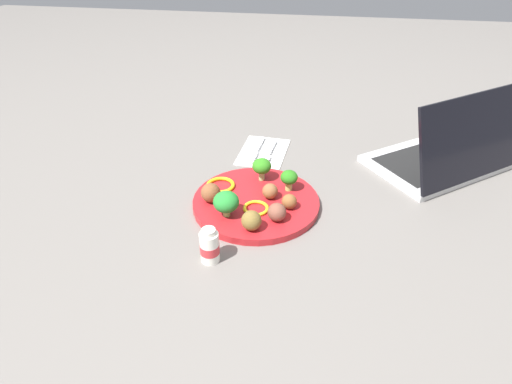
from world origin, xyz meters
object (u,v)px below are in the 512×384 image
at_px(broccoli_floret_far_rim, 289,178).
at_px(meatball_front_right, 277,212).
at_px(broccoli_floret_back_right, 260,166).
at_px(meatball_front_left, 270,191).
at_px(plate, 256,203).
at_px(knife, 256,150).
at_px(meatball_near_rim, 289,201).
at_px(fork, 269,152).
at_px(napkin, 263,152).
at_px(laptop, 444,155).
at_px(meatball_far_rim, 251,220).
at_px(yogurt_bottle, 210,247).
at_px(broccoli_floret_mid_right, 226,202).
at_px(meatball_mid_right, 211,193).
at_px(pepper_ring_near_rim, 256,208).
at_px(pepper_ring_back_right, 220,185).

xyz_separation_m(broccoli_floret_far_rim, meatball_front_right, (0.12, -0.01, -0.01)).
distance_m(broccoli_floret_back_right, meatball_front_left, 0.08).
bearing_deg(plate, knife, -171.05).
xyz_separation_m(meatball_near_rim, meatball_front_left, (-0.03, -0.05, 0.00)).
height_order(broccoli_floret_far_rim, meatball_near_rim, broccoli_floret_far_rim).
distance_m(meatball_front_left, fork, 0.23).
relative_size(plate, napkin, 1.65).
bearing_deg(plate, meatball_front_right, 39.17).
height_order(meatball_front_right, laptop, laptop).
relative_size(meatball_far_rim, knife, 0.28).
bearing_deg(yogurt_bottle, meatball_front_right, 138.05).
relative_size(meatball_front_right, meatball_front_left, 1.12).
distance_m(meatball_front_left, yogurt_bottle, 0.22).
relative_size(meatball_front_left, fork, 0.29).
xyz_separation_m(meatball_near_rim, knife, (-0.26, -0.11, -0.02)).
xyz_separation_m(meatball_front_left, napkin, (-0.24, -0.05, -0.03)).
relative_size(meatball_near_rim, napkin, 0.19).
bearing_deg(fork, broccoli_floret_mid_right, -9.08).
xyz_separation_m(meatball_mid_right, fork, (-0.26, 0.09, -0.03)).
bearing_deg(pepper_ring_near_rim, laptop, 121.99).
bearing_deg(plate, broccoli_floret_far_rim, 127.49).
bearing_deg(plate, fork, -179.39).
xyz_separation_m(pepper_ring_near_rim, napkin, (-0.29, -0.03, -0.02)).
bearing_deg(napkin, meatball_front_left, 11.74).
xyz_separation_m(broccoli_floret_far_rim, pepper_ring_back_right, (0.01, -0.16, -0.03)).
bearing_deg(meatball_front_right, broccoli_floret_back_right, -159.37).
height_order(meatball_front_left, fork, meatball_front_left).
relative_size(broccoli_floret_far_rim, meatball_front_left, 1.40).
height_order(plate, napkin, plate).
bearing_deg(broccoli_floret_mid_right, knife, 177.54).
height_order(pepper_ring_back_right, fork, pepper_ring_back_right).
bearing_deg(pepper_ring_back_right, plate, 66.42).
xyz_separation_m(broccoli_floret_mid_right, pepper_ring_back_right, (-0.11, -0.04, -0.03)).
xyz_separation_m(meatball_front_left, yogurt_bottle, (0.20, -0.09, -0.00)).
bearing_deg(yogurt_bottle, fork, 172.79).
bearing_deg(broccoli_floret_back_right, pepper_ring_near_rim, 4.18).
bearing_deg(meatball_front_right, pepper_ring_back_right, -126.30).
xyz_separation_m(knife, laptop, (0.01, 0.48, 0.03)).
relative_size(napkin, fork, 1.40).
xyz_separation_m(plate, meatball_front_left, (-0.01, 0.03, 0.03)).
height_order(fork, yogurt_bottle, yogurt_bottle).
distance_m(meatball_mid_right, pepper_ring_near_rim, 0.11).
relative_size(meatball_mid_right, fork, 0.36).
bearing_deg(broccoli_floret_back_right, broccoli_floret_mid_right, -17.56).
relative_size(pepper_ring_back_right, napkin, 0.39).
bearing_deg(fork, pepper_ring_back_right, -23.34).
bearing_deg(meatball_mid_right, broccoli_floret_back_right, 138.70).
xyz_separation_m(napkin, fork, (0.01, 0.02, 0.00)).
height_order(meatball_front_right, meatball_front_left, meatball_front_right).
distance_m(plate, pepper_ring_back_right, 0.10).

